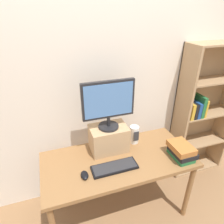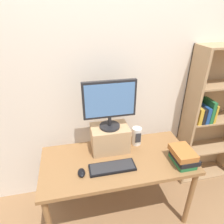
{
  "view_description": "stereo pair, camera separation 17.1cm",
  "coord_description": "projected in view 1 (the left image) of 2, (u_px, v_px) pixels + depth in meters",
  "views": [
    {
      "loc": [
        -0.53,
        -1.36,
        2.01
      ],
      "look_at": [
        -0.04,
        0.07,
        1.21
      ],
      "focal_mm": 32.0,
      "sensor_mm": 36.0,
      "label": 1
    },
    {
      "loc": [
        -0.36,
        -1.41,
        2.01
      ],
      "look_at": [
        -0.04,
        0.07,
        1.21
      ],
      "focal_mm": 32.0,
      "sensor_mm": 36.0,
      "label": 2
    }
  ],
  "objects": [
    {
      "name": "bookshelf_unit",
      "position": [
        202.0,
        112.0,
        2.47
      ],
      "size": [
        0.73,
        0.28,
        1.68
      ],
      "color": "tan",
      "rests_on": "ground_plane"
    },
    {
      "name": "keyboard",
      "position": [
        115.0,
        167.0,
        1.77
      ],
      "size": [
        0.41,
        0.15,
        0.02
      ],
      "color": "black",
      "rests_on": "desk"
    },
    {
      "name": "back_wall",
      "position": [
        102.0,
        85.0,
        2.04
      ],
      "size": [
        7.0,
        0.08,
        2.6
      ],
      "color": "beige",
      "rests_on": "ground_plane"
    },
    {
      "name": "book_stack",
      "position": [
        182.0,
        151.0,
        1.87
      ],
      "size": [
        0.2,
        0.25,
        0.14
      ],
      "color": "#236B38",
      "rests_on": "desk"
    },
    {
      "name": "ground_plane",
      "position": [
        117.0,
        209.0,
        2.24
      ],
      "size": [
        12.0,
        12.0,
        0.0
      ],
      "primitive_type": "plane",
      "color": "olive"
    },
    {
      "name": "riser_box",
      "position": [
        109.0,
        138.0,
        1.96
      ],
      "size": [
        0.36,
        0.25,
        0.26
      ],
      "color": "tan",
      "rests_on": "desk"
    },
    {
      "name": "desk_speaker",
      "position": [
        134.0,
        134.0,
        2.07
      ],
      "size": [
        0.1,
        0.1,
        0.19
      ],
      "color": "silver",
      "rests_on": "desk"
    },
    {
      "name": "desk",
      "position": [
        118.0,
        165.0,
        1.93
      ],
      "size": [
        1.42,
        0.66,
        0.74
      ],
      "color": "olive",
      "rests_on": "ground_plane"
    },
    {
      "name": "computer_monitor",
      "position": [
        108.0,
        103.0,
        1.78
      ],
      "size": [
        0.48,
        0.19,
        0.46
      ],
      "color": "black",
      "rests_on": "riser_box"
    },
    {
      "name": "computer_mouse",
      "position": [
        85.0,
        175.0,
        1.68
      ],
      "size": [
        0.06,
        0.1,
        0.04
      ],
      "color": "black",
      "rests_on": "desk"
    }
  ]
}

